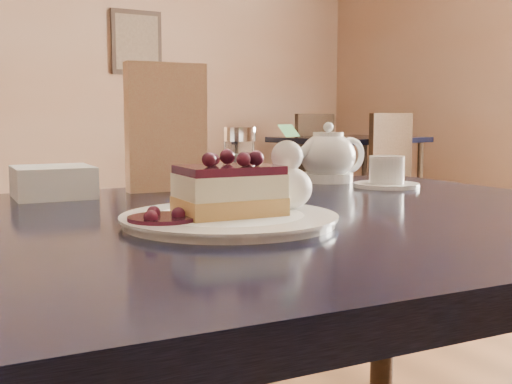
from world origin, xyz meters
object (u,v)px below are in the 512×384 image
cheesecake_slice (229,191)px  tea_set (339,161)px  bg_table_far_right (348,226)px  main_table (214,278)px  dessert_plate (229,220)px

cheesecake_slice → tea_set: tea_set is taller
tea_set → bg_table_far_right: tea_set is taller
main_table → bg_table_far_right: 4.43m
dessert_plate → bg_table_far_right: size_ratio=0.14×
dessert_plate → tea_set: bearing=37.6°
tea_set → main_table: bearing=-146.9°
bg_table_far_right → cheesecake_slice: bearing=-140.0°
main_table → dessert_plate: dessert_plate is taller
main_table → bg_table_far_right: size_ratio=0.71×
dessert_plate → bg_table_far_right: dessert_plate is taller
dessert_plate → tea_set: 0.57m
cheesecake_slice → bg_table_far_right: (2.89, 3.34, -0.79)m
dessert_plate → bg_table_far_right: (2.89, 3.34, -0.76)m
main_table → bg_table_far_right: (2.89, 3.29, -0.66)m
cheesecake_slice → tea_set: (0.45, 0.35, 0.00)m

